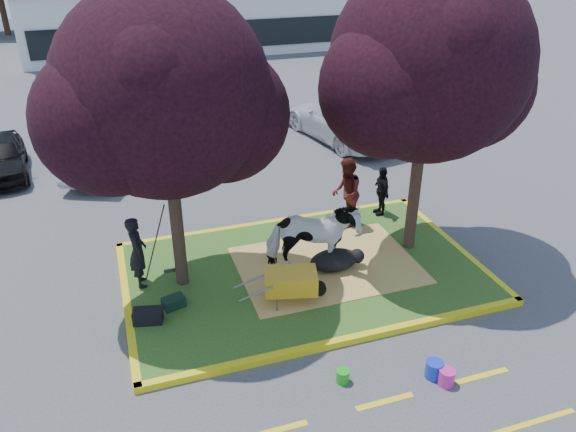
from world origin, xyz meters
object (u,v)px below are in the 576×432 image
object	(u,v)px
wheelbarrow	(291,281)
bucket_green	(343,376)
handler	(137,252)
car_silver	(109,148)
car_black	(0,156)
bucket_blue	(434,369)
cow	(312,239)
bucket_pink	(447,377)
calf	(334,260)

from	to	relation	value
wheelbarrow	bucket_green	world-z (taller)	wheelbarrow
handler	car_silver	bearing A→B (deg)	0.46
bucket_green	car_black	distance (m)	14.08
bucket_blue	car_silver	size ratio (longest dim) A/B	0.07
bucket_green	bucket_blue	world-z (taller)	bucket_blue
car_silver	car_black	bearing A→B (deg)	12.53
bucket_green	wheelbarrow	bearing A→B (deg)	94.01
handler	bucket_green	size ratio (longest dim) A/B	6.45
cow	wheelbarrow	distance (m)	1.31
bucket_green	handler	bearing A→B (deg)	127.55
bucket_blue	car_silver	xyz separation A→B (m)	(-5.13, 12.05, 0.59)
wheelbarrow	car_black	distance (m)	11.92
bucket_green	bucket_pink	bearing A→B (deg)	-20.16
handler	calf	bearing A→B (deg)	-102.65
car_silver	wheelbarrow	bearing A→B (deg)	132.65
cow	handler	size ratio (longest dim) A/B	1.25
calf	bucket_pink	world-z (taller)	calf
bucket_green	bucket_blue	size ratio (longest dim) A/B	0.76
cow	wheelbarrow	world-z (taller)	cow
calf	handler	size ratio (longest dim) A/B	0.69
handler	wheelbarrow	world-z (taller)	handler
calf	car_silver	bearing A→B (deg)	117.29
calf	bucket_green	size ratio (longest dim) A/B	4.48
calf	bucket_blue	xyz separation A→B (m)	(0.45, -3.71, -0.23)
bucket_pink	bucket_blue	size ratio (longest dim) A/B	0.93
handler	bucket_blue	bearing A→B (deg)	-135.16
wheelbarrow	bucket_green	distance (m)	2.49
cow	bucket_green	size ratio (longest dim) A/B	8.04
car_silver	calf	bearing A→B (deg)	142.16
handler	car_silver	distance (m)	7.51
handler	wheelbarrow	distance (m)	3.48
calf	handler	xyz separation A→B (m)	(-4.37, 0.83, 0.59)
wheelbarrow	bucket_blue	bearing A→B (deg)	-42.82
calf	wheelbarrow	xyz separation A→B (m)	(-1.36, -0.88, 0.27)
calf	bucket_blue	bearing A→B (deg)	-85.02
calf	wheelbarrow	size ratio (longest dim) A/B	0.59
calf	handler	distance (m)	4.49
bucket_pink	bucket_green	bearing A→B (deg)	159.84
bucket_pink	bucket_blue	xyz separation A→B (m)	(-0.12, 0.24, 0.01)
bucket_blue	wheelbarrow	bearing A→B (deg)	122.64
bucket_blue	car_silver	distance (m)	13.11
cow	bucket_pink	bearing A→B (deg)	-151.43
car_silver	cow	bearing A→B (deg)	139.49
car_silver	bucket_pink	bearing A→B (deg)	135.99
bucket_blue	cow	bearing A→B (deg)	104.59
wheelbarrow	bucket_blue	xyz separation A→B (m)	(1.81, -2.83, -0.50)
handler	bucket_green	xyz separation A→B (m)	(3.18, -4.14, -0.86)
cow	bucket_pink	xyz separation A→B (m)	(1.10, -4.02, -0.88)
car_silver	handler	bearing A→B (deg)	115.19
cow	bucket_green	world-z (taller)	cow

